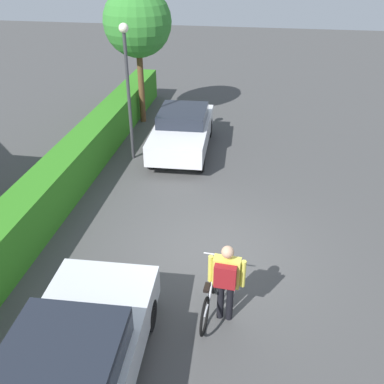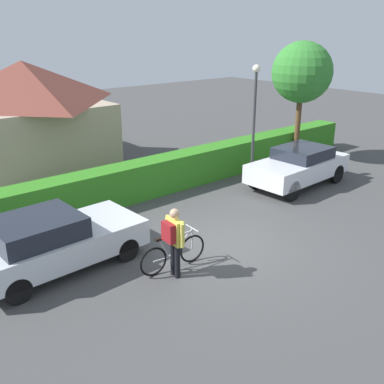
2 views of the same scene
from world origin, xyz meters
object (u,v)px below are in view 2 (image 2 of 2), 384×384
Objects in this scene: parked_car_near at (53,240)px; bicycle at (173,254)px; tree_kerbside at (302,73)px; person_rider at (174,236)px; street_lamp at (255,107)px; parked_car_far at (299,166)px.

bicycle is at bearing -40.64° from parked_car_near.
person_rider is at bearing -156.99° from tree_kerbside.
street_lamp is (8.38, 1.50, 1.99)m from parked_car_near.
parked_car_near is at bearing -169.84° from street_lamp.
person_rider reaches higher than parked_car_far.
person_rider is (1.91, -2.11, 0.29)m from parked_car_near.
tree_kerbside is (11.69, 2.04, 2.95)m from parked_car_near.
bicycle is (-7.09, -1.82, -0.35)m from parked_car_far.
person_rider is at bearing -150.81° from street_lamp.
parked_car_near reaches higher than bicycle.
parked_car_near is at bearing 139.36° from bicycle.
tree_kerbside is at bearing 9.26° from street_lamp.
parked_car_far is 4.34m from tree_kerbside.
parked_car_far is at bearing 16.18° from person_rider.
bicycle is at bearing -158.03° from tree_kerbside.
bicycle is 0.43× the size of street_lamp.
tree_kerbside is (2.48, 2.03, 2.93)m from parked_car_far.
street_lamp is 3.49m from tree_kerbside.
street_lamp is at bearing 10.16° from parked_car_near.
street_lamp is at bearing 27.94° from bicycle.
bicycle is at bearing -165.56° from parked_car_far.
parked_car_far is 0.82× the size of tree_kerbside.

